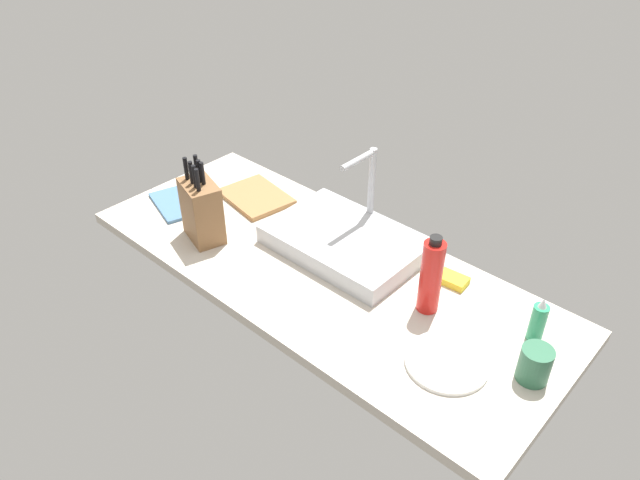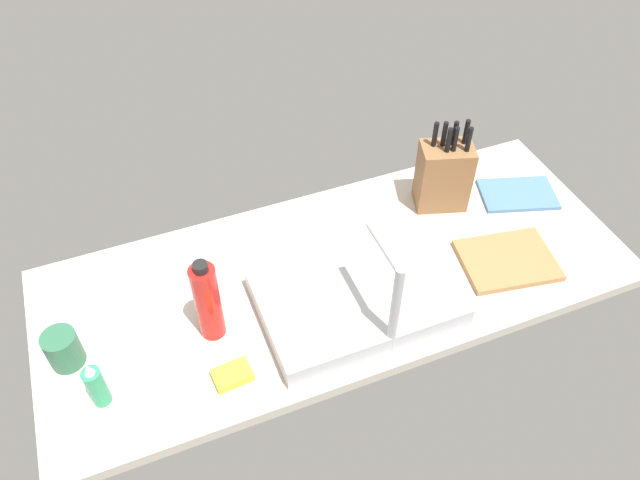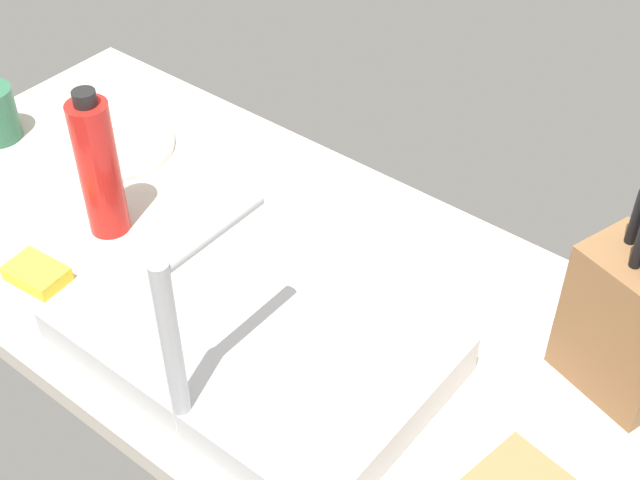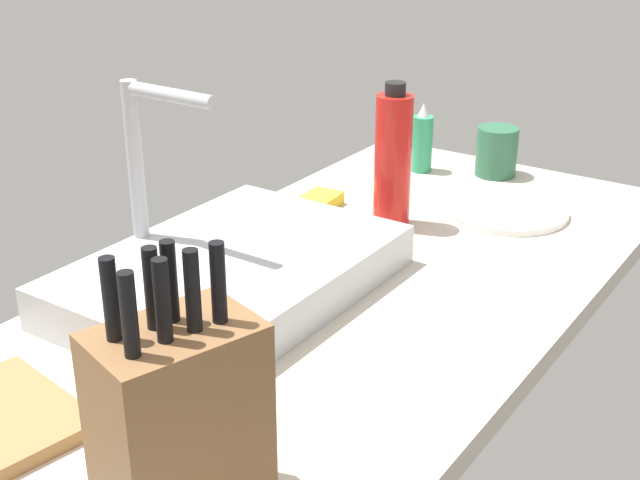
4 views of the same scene
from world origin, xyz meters
The scene contains 7 objects.
countertop_slab centered at (0.00, 0.00, 1.75)cm, with size 160.94×65.28×3.50cm, color beige.
sink_basin centered at (0.39, 12.02, 6.69)cm, with size 49.38×33.60×6.37cm, color #B7BABF.
faucet centered at (-2.06, 25.68, 21.69)cm, with size 5.50×16.76×30.34cm.
knife_block centered at (-39.68, -14.87, 14.44)cm, with size 17.22×13.93×28.66cm.
water_bottle centered at (36.53, 6.02, 15.43)cm, with size 6.38×6.38×25.35cm.
dinner_plate centered at (52.80, -8.71, 4.10)cm, with size 22.22×22.22×1.20cm, color white.
dish_sponge centered at (35.85, 20.92, 4.70)cm, with size 9.00×6.00×2.40cm, color yellow.
Camera 3 is at (-57.05, 69.46, 96.49)cm, focal length 49.90 mm.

